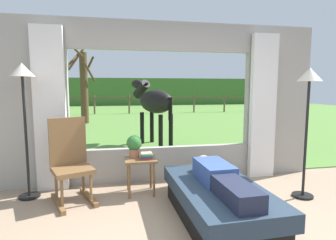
{
  "coord_description": "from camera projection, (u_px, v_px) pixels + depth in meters",
  "views": [
    {
      "loc": [
        -0.73,
        -2.08,
        1.51
      ],
      "look_at": [
        0.0,
        1.8,
        1.05
      ],
      "focal_mm": 29.07,
      "sensor_mm": 36.0,
      "label": 1
    }
  ],
  "objects": [
    {
      "name": "rocking_chair",
      "position": [
        70.0,
        161.0,
        3.65
      ],
      "size": [
        0.68,
        0.8,
        1.12
      ],
      "rotation": [
        0.0,
        0.0,
        0.38
      ],
      "color": "brown",
      "rests_on": "ground_plane"
    },
    {
      "name": "back_wall_with_window",
      "position": [
        163.0,
        105.0,
        4.4
      ],
      "size": [
        5.2,
        0.12,
        2.55
      ],
      "color": "#9E998E",
      "rests_on": "ground_plane"
    },
    {
      "name": "book_stack",
      "position": [
        147.0,
        156.0,
        3.82
      ],
      "size": [
        0.18,
        0.15,
        0.1
      ],
      "color": "#B22D28",
      "rests_on": "side_table"
    },
    {
      "name": "side_table",
      "position": [
        140.0,
        165.0,
        3.89
      ],
      "size": [
        0.44,
        0.44,
        0.52
      ],
      "color": "brown",
      "rests_on": "ground_plane"
    },
    {
      "name": "curtain_panel_right",
      "position": [
        263.0,
        107.0,
        4.58
      ],
      "size": [
        0.44,
        0.1,
        2.4
      ],
      "primitive_type": "cube",
      "color": "silver",
      "rests_on": "ground_plane"
    },
    {
      "name": "distant_hill_ridge",
      "position": [
        125.0,
        92.0,
        24.64
      ],
      "size": [
        36.0,
        2.0,
        2.4
      ],
      "primitive_type": "cube",
      "color": "#3E662D",
      "rests_on": "ground_plane"
    },
    {
      "name": "potted_plant",
      "position": [
        134.0,
        145.0,
        3.9
      ],
      "size": [
        0.22,
        0.22,
        0.32
      ],
      "color": "#9E6042",
      "rests_on": "side_table"
    },
    {
      "name": "horse",
      "position": [
        154.0,
        102.0,
        7.09
      ],
      "size": [
        1.16,
        1.75,
        1.73
      ],
      "rotation": [
        0.0,
        0.0,
        0.48
      ],
      "color": "black",
      "rests_on": "outdoor_pasture_lawn"
    },
    {
      "name": "floor_lamp_left",
      "position": [
        23.0,
        90.0,
        3.62
      ],
      "size": [
        0.32,
        0.32,
        1.85
      ],
      "color": "black",
      "rests_on": "ground_plane"
    },
    {
      "name": "pasture_tree",
      "position": [
        83.0,
        84.0,
        11.48
      ],
      "size": [
        1.36,
        1.57,
        3.66
      ],
      "color": "#4C3823",
      "rests_on": "outdoor_pasture_lawn"
    },
    {
      "name": "recliner_sofa",
      "position": [
        218.0,
        202.0,
        3.11
      ],
      "size": [
        0.96,
        1.73,
        0.42
      ],
      "rotation": [
        0.0,
        0.0,
        0.04
      ],
      "color": "black",
      "rests_on": "ground_plane"
    },
    {
      "name": "reclining_person",
      "position": [
        220.0,
        178.0,
        3.03
      ],
      "size": [
        0.36,
        1.43,
        0.22
      ],
      "rotation": [
        0.0,
        0.0,
        0.04
      ],
      "color": "#334C8C",
      "rests_on": "recliner_sofa"
    },
    {
      "name": "pasture_fence_line",
      "position": [
        129.0,
        101.0,
        16.12
      ],
      "size": [
        16.1,
        0.1,
        1.1
      ],
      "color": "brown",
      "rests_on": "outdoor_pasture_lawn"
    },
    {
      "name": "curtain_panel_left",
      "position": [
        50.0,
        110.0,
        3.95
      ],
      "size": [
        0.44,
        0.1,
        2.4
      ],
      "primitive_type": "cube",
      "color": "silver",
      "rests_on": "ground_plane"
    },
    {
      "name": "outdoor_pasture_lawn",
      "position": [
        130.0,
        115.0,
        15.18
      ],
      "size": [
        36.0,
        21.68,
        0.02
      ],
      "primitive_type": "cube",
      "color": "#568438",
      "rests_on": "ground_plane"
    },
    {
      "name": "floor_lamp_right",
      "position": [
        309.0,
        94.0,
        3.64
      ],
      "size": [
        0.32,
        0.32,
        1.78
      ],
      "color": "black",
      "rests_on": "ground_plane"
    }
  ]
}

